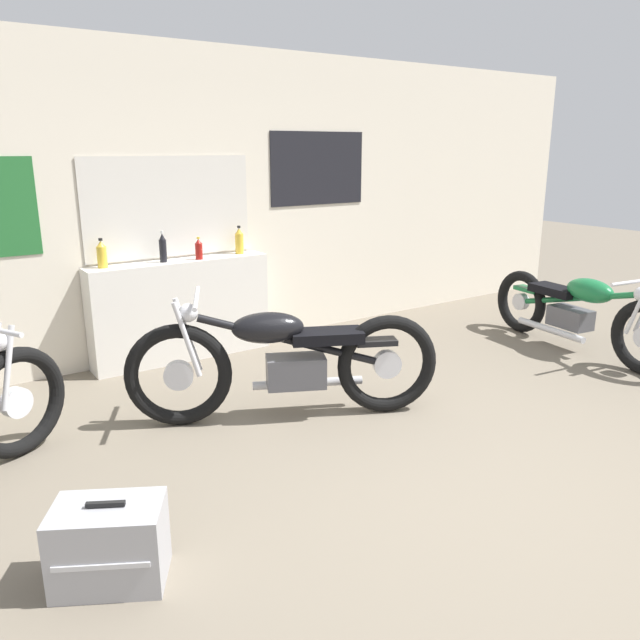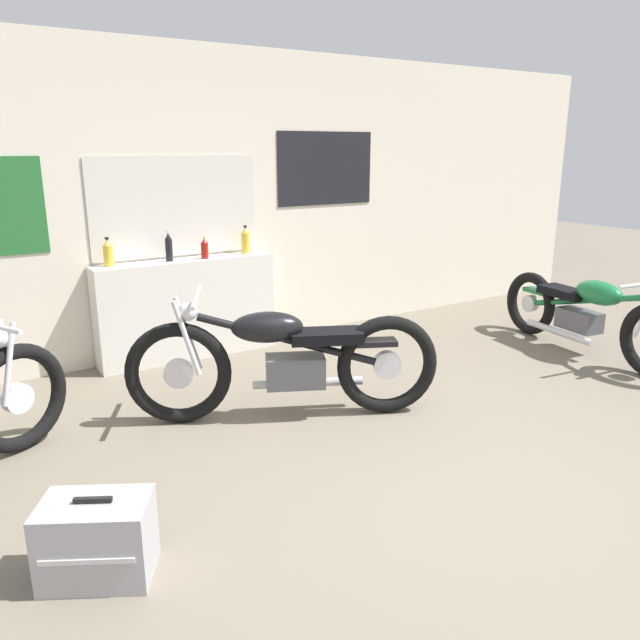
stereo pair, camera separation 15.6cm
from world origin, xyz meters
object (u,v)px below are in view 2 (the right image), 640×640
at_px(bottle_right_center, 246,241).
at_px(motorcycle_black, 285,360).
at_px(bottle_center, 205,249).
at_px(motorcycle_green, 586,313).
at_px(bottle_left_center, 169,247).
at_px(hard_case_silver, 97,539).
at_px(bottle_leftmost, 108,253).

distance_m(bottle_right_center, motorcycle_black, 1.89).
height_order(bottle_center, motorcycle_green, bottle_center).
height_order(bottle_left_center, bottle_right_center, bottle_left_center).
height_order(bottle_center, bottle_right_center, bottle_right_center).
bearing_deg(motorcycle_black, bottle_right_center, 72.48).
bearing_deg(bottle_left_center, motorcycle_black, -82.36).
relative_size(bottle_right_center, hard_case_silver, 0.46).
height_order(bottle_leftmost, hard_case_silver, bottle_leftmost).
height_order(bottle_center, motorcycle_black, bottle_center).
height_order(bottle_leftmost, bottle_left_center, bottle_left_center).
bearing_deg(hard_case_silver, motorcycle_black, 33.97).
bearing_deg(bottle_center, bottle_right_center, 8.88).
bearing_deg(motorcycle_black, bottle_left_center, 97.64).
distance_m(bottle_center, hard_case_silver, 3.29).
height_order(bottle_right_center, motorcycle_black, bottle_right_center).
height_order(bottle_right_center, motorcycle_green, bottle_right_center).
bearing_deg(bottle_leftmost, motorcycle_green, -26.96).
xyz_separation_m(bottle_left_center, bottle_right_center, (0.77, 0.02, -0.00)).
height_order(bottle_left_center, motorcycle_black, bottle_left_center).
distance_m(bottle_leftmost, motorcycle_black, 1.97).
xyz_separation_m(bottle_right_center, hard_case_silver, (-2.13, -2.78, -0.85)).
xyz_separation_m(bottle_center, bottle_right_center, (0.45, 0.07, 0.03)).
bearing_deg(bottle_center, motorcycle_green, -31.98).
bearing_deg(bottle_center, motorcycle_black, -93.22).
distance_m(bottle_leftmost, motorcycle_green, 4.38).
xyz_separation_m(bottle_leftmost, hard_case_silver, (-0.84, -2.79, -0.84)).
bearing_deg(bottle_left_center, motorcycle_green, -30.06).
bearing_deg(hard_case_silver, bottle_right_center, 52.58).
xyz_separation_m(bottle_left_center, hard_case_silver, (-1.36, -2.75, -0.86)).
bearing_deg(motorcycle_green, bottle_center, 148.02).
relative_size(motorcycle_black, hard_case_silver, 3.57).
height_order(bottle_center, hard_case_silver, bottle_center).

